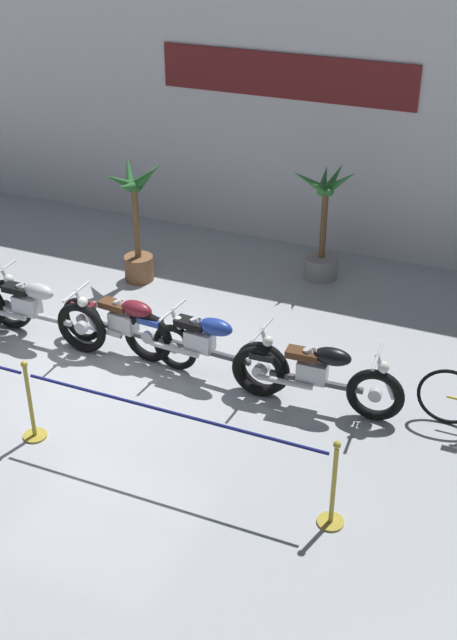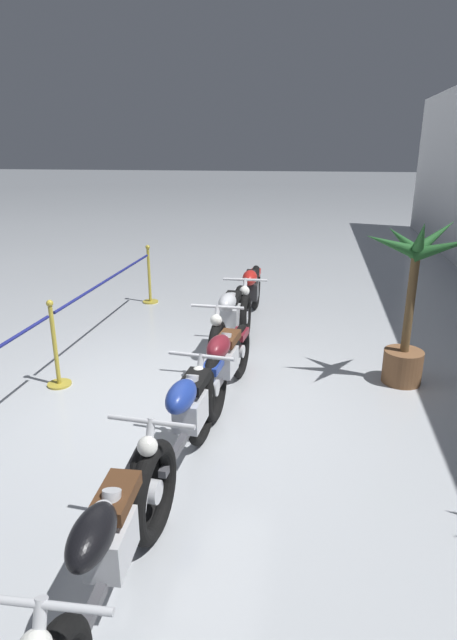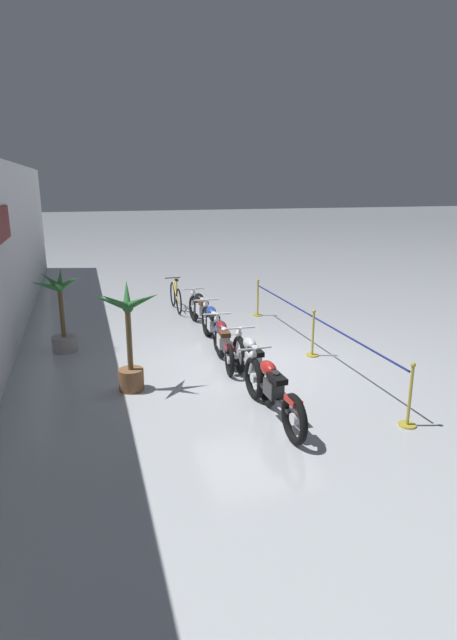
{
  "view_description": "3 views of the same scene",
  "coord_description": "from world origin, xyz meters",
  "px_view_note": "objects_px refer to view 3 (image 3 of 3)",
  "views": [
    {
      "loc": [
        4.93,
        -7.21,
        5.92
      ],
      "look_at": [
        1.45,
        1.03,
        0.68
      ],
      "focal_mm": 45.0,
      "sensor_mm": 36.0,
      "label": 1
    },
    {
      "loc": [
        4.88,
        1.62,
        2.66
      ],
      "look_at": [
        -0.74,
        0.65,
        0.69
      ],
      "focal_mm": 28.0,
      "sensor_mm": 36.0,
      "label": 2
    },
    {
      "loc": [
        -9.5,
        3.43,
        3.69
      ],
      "look_at": [
        0.42,
        0.52,
        0.83
      ],
      "focal_mm": 28.0,
      "sensor_mm": 36.0,
      "label": 3
    }
  ],
  "objects_px": {
    "bicycle": "(176,297)",
    "stanchion_far_left": "(340,341)",
    "motorcycle_red_0": "(272,391)",
    "stanchion_mid_left": "(313,340)",
    "potted_palm_right_of_row": "(129,342)",
    "motorcycle_silver_1": "(252,363)",
    "motorcycle_maroon_2": "(223,342)",
    "motorcycle_black_4": "(201,311)",
    "stanchion_mid_right": "(258,303)",
    "motorcycle_blue_3": "(213,326)",
    "potted_palm_left_of_row": "(62,316)"
  },
  "relations": [
    {
      "from": "bicycle",
      "to": "stanchion_far_left",
      "type": "xyz_separation_m",
      "value": [
        -6.05,
        -2.13,
        0.29
      ]
    },
    {
      "from": "bicycle",
      "to": "motorcycle_red_0",
      "type": "bearing_deg",
      "value": -178.6
    },
    {
      "from": "stanchion_mid_left",
      "to": "potted_palm_right_of_row",
      "type": "bearing_deg",
      "value": 100.92
    },
    {
      "from": "motorcycle_silver_1",
      "to": "motorcycle_maroon_2",
      "type": "height_order",
      "value": "motorcycle_silver_1"
    },
    {
      "from": "motorcycle_maroon_2",
      "to": "motorcycle_black_4",
      "type": "bearing_deg",
      "value": -3.58
    },
    {
      "from": "stanchion_mid_right",
      "to": "stanchion_far_left",
      "type": "bearing_deg",
      "value": 180.0
    },
    {
      "from": "motorcycle_blue_3",
      "to": "bicycle",
      "type": "bearing_deg",
      "value": 3.38
    },
    {
      "from": "motorcycle_maroon_2",
      "to": "stanchion_far_left",
      "type": "bearing_deg",
      "value": -123.26
    },
    {
      "from": "motorcycle_black_4",
      "to": "stanchion_far_left",
      "type": "bearing_deg",
      "value": -155.43
    },
    {
      "from": "motorcycle_black_4",
      "to": "stanchion_mid_left",
      "type": "relative_size",
      "value": 2.05
    },
    {
      "from": "potted_palm_left_of_row",
      "to": "stanchion_far_left",
      "type": "bearing_deg",
      "value": -119.95
    },
    {
      "from": "stanchion_far_left",
      "to": "stanchion_mid_left",
      "type": "distance_m",
      "value": 1.22
    },
    {
      "from": "motorcycle_maroon_2",
      "to": "stanchion_mid_right",
      "type": "relative_size",
      "value": 2.05
    },
    {
      "from": "bicycle",
      "to": "potted_palm_left_of_row",
      "type": "distance_m",
      "value": 4.36
    },
    {
      "from": "motorcycle_blue_3",
      "to": "stanchion_mid_left",
      "type": "bearing_deg",
      "value": -124.29
    },
    {
      "from": "motorcycle_silver_1",
      "to": "stanchion_far_left",
      "type": "relative_size",
      "value": 0.34
    },
    {
      "from": "motorcycle_red_0",
      "to": "stanchion_mid_right",
      "type": "relative_size",
      "value": 2.29
    },
    {
      "from": "motorcycle_silver_1",
      "to": "potted_palm_left_of_row",
      "type": "height_order",
      "value": "potted_palm_left_of_row"
    },
    {
      "from": "motorcycle_blue_3",
      "to": "potted_palm_right_of_row",
      "type": "relative_size",
      "value": 1.18
    },
    {
      "from": "motorcycle_black_4",
      "to": "stanchion_mid_left",
      "type": "height_order",
      "value": "stanchion_mid_left"
    },
    {
      "from": "potted_palm_right_of_row",
      "to": "stanchion_far_left",
      "type": "xyz_separation_m",
      "value": [
        -0.39,
        -4.02,
        -0.23
      ]
    },
    {
      "from": "bicycle",
      "to": "motorcycle_maroon_2",
      "type": "bearing_deg",
      "value": -178.47
    },
    {
      "from": "bicycle",
      "to": "stanchion_far_left",
      "type": "distance_m",
      "value": 6.42
    },
    {
      "from": "motorcycle_maroon_2",
      "to": "motorcycle_blue_3",
      "type": "distance_m",
      "value": 1.17
    },
    {
      "from": "motorcycle_red_0",
      "to": "motorcycle_maroon_2",
      "type": "distance_m",
      "value": 2.71
    },
    {
      "from": "bicycle",
      "to": "motorcycle_black_4",
      "type": "bearing_deg",
      "value": -171.75
    },
    {
      "from": "motorcycle_red_0",
      "to": "motorcycle_maroon_2",
      "type": "relative_size",
      "value": 1.11
    },
    {
      "from": "motorcycle_maroon_2",
      "to": "stanchion_far_left",
      "type": "height_order",
      "value": "stanchion_far_left"
    },
    {
      "from": "potted_palm_left_of_row",
      "to": "stanchion_mid_left",
      "type": "distance_m",
      "value": 5.58
    },
    {
      "from": "potted_palm_left_of_row",
      "to": "stanchion_mid_left",
      "type": "relative_size",
      "value": 1.79
    },
    {
      "from": "motorcycle_maroon_2",
      "to": "stanchion_mid_left",
      "type": "relative_size",
      "value": 2.05
    },
    {
      "from": "motorcycle_silver_1",
      "to": "motorcycle_black_4",
      "type": "relative_size",
      "value": 1.1
    },
    {
      "from": "motorcycle_maroon_2",
      "to": "stanchion_mid_right",
      "type": "bearing_deg",
      "value": -30.17
    },
    {
      "from": "motorcycle_silver_1",
      "to": "stanchion_far_left",
      "type": "height_order",
      "value": "stanchion_far_left"
    },
    {
      "from": "motorcycle_silver_1",
      "to": "stanchion_mid_right",
      "type": "relative_size",
      "value": 2.25
    },
    {
      "from": "motorcycle_blue_3",
      "to": "potted_palm_left_of_row",
      "type": "relative_size",
      "value": 1.27
    },
    {
      "from": "stanchion_mid_left",
      "to": "potted_palm_left_of_row",
      "type": "bearing_deg",
      "value": 70.54
    },
    {
      "from": "stanchion_far_left",
      "to": "potted_palm_left_of_row",
      "type": "bearing_deg",
      "value": 60.05
    },
    {
      "from": "motorcycle_red_0",
      "to": "motorcycle_black_4",
      "type": "xyz_separation_m",
      "value": [
        5.41,
        -0.11,
        -0.02
      ]
    },
    {
      "from": "motorcycle_red_0",
      "to": "potted_palm_right_of_row",
      "type": "height_order",
      "value": "potted_palm_right_of_row"
    },
    {
      "from": "stanchion_far_left",
      "to": "stanchion_mid_left",
      "type": "height_order",
      "value": "same"
    },
    {
      "from": "potted_palm_left_of_row",
      "to": "stanchion_mid_left",
      "type": "height_order",
      "value": "potted_palm_left_of_row"
    },
    {
      "from": "motorcycle_red_0",
      "to": "stanchion_mid_right",
      "type": "bearing_deg",
      "value": -17.55
    },
    {
      "from": "motorcycle_black_4",
      "to": "stanchion_far_left",
      "type": "height_order",
      "value": "stanchion_far_left"
    },
    {
      "from": "motorcycle_blue_3",
      "to": "stanchion_mid_right",
      "type": "distance_m",
      "value": 2.98
    },
    {
      "from": "potted_palm_left_of_row",
      "to": "stanchion_mid_right",
      "type": "xyz_separation_m",
      "value": [
        1.74,
        -5.24,
        -0.46
      ]
    },
    {
      "from": "motorcycle_silver_1",
      "to": "bicycle",
      "type": "distance_m",
      "value": 6.16
    },
    {
      "from": "motorcycle_silver_1",
      "to": "motorcycle_black_4",
      "type": "bearing_deg",
      "value": 0.01
    },
    {
      "from": "motorcycle_red_0",
      "to": "potted_palm_left_of_row",
      "type": "xyz_separation_m",
      "value": [
        4.42,
        3.3,
        0.34
      ]
    },
    {
      "from": "motorcycle_silver_1",
      "to": "potted_palm_right_of_row",
      "type": "bearing_deg",
      "value": 77.23
    }
  ]
}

